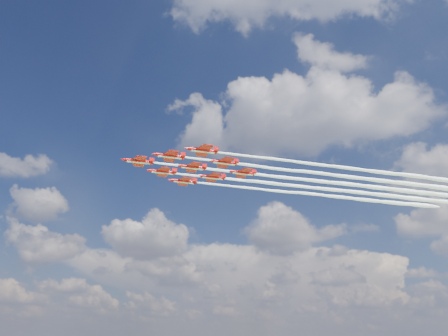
# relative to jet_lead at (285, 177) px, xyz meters

# --- Properties ---
(jet_lead) EXTENTS (94.15, 71.98, 2.85)m
(jet_lead) POSITION_rel_jet_lead_xyz_m (0.00, 0.00, 0.00)
(jet_lead) COLOR red
(jet_row2_port) EXTENTS (94.15, 71.98, 2.85)m
(jet_row2_port) POSITION_rel_jet_lead_xyz_m (12.11, -0.34, 0.00)
(jet_row2_port) COLOR red
(jet_row2_starb) EXTENTS (94.15, 71.98, 2.85)m
(jet_row2_starb) POSITION_rel_jet_lead_xyz_m (2.98, 11.74, 0.00)
(jet_row2_starb) COLOR red
(jet_row3_port) EXTENTS (94.15, 71.98, 2.85)m
(jet_row3_port) POSITION_rel_jet_lead_xyz_m (24.21, -0.67, 0.00)
(jet_row3_port) COLOR red
(jet_row3_centre) EXTENTS (94.15, 71.98, 2.85)m
(jet_row3_centre) POSITION_rel_jet_lead_xyz_m (15.08, 11.40, 0.00)
(jet_row3_centre) COLOR red
(jet_row3_starb) EXTENTS (94.15, 71.98, 2.85)m
(jet_row3_starb) POSITION_rel_jet_lead_xyz_m (5.96, 23.48, 0.00)
(jet_row3_starb) COLOR red
(jet_row4_port) EXTENTS (94.15, 71.98, 2.85)m
(jet_row4_port) POSITION_rel_jet_lead_xyz_m (27.19, 11.06, 0.00)
(jet_row4_port) COLOR red
(jet_row4_starb) EXTENTS (94.15, 71.98, 2.85)m
(jet_row4_starb) POSITION_rel_jet_lead_xyz_m (18.06, 23.14, 0.00)
(jet_row4_starb) COLOR red
(jet_tail) EXTENTS (94.15, 71.98, 2.85)m
(jet_tail) POSITION_rel_jet_lead_xyz_m (30.17, 22.80, 0.00)
(jet_tail) COLOR red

